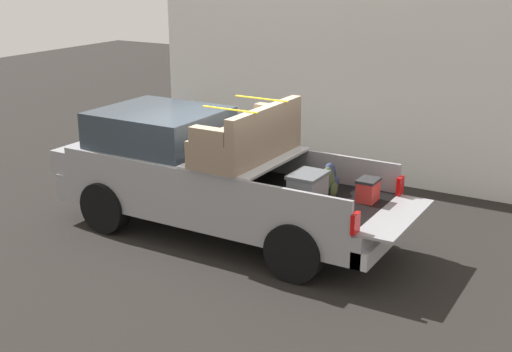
# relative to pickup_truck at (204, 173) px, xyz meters

# --- Properties ---
(ground_plane) EXTENTS (40.00, 40.00, 0.00)m
(ground_plane) POSITION_rel_pickup_truck_xyz_m (-0.38, -0.00, -0.99)
(ground_plane) COLOR black
(pickup_truck) EXTENTS (6.05, 2.06, 2.23)m
(pickup_truck) POSITION_rel_pickup_truck_xyz_m (0.00, 0.00, 0.00)
(pickup_truck) COLOR gray
(pickup_truck) RESTS_ON ground_plane
(building_facade) EXTENTS (8.27, 0.36, 3.94)m
(building_facade) POSITION_rel_pickup_truck_xyz_m (-0.54, -4.04, 0.97)
(building_facade) COLOR white
(building_facade) RESTS_ON ground_plane
(trash_can) EXTENTS (0.60, 0.60, 0.98)m
(trash_can) POSITION_rel_pickup_truck_xyz_m (3.42, -3.21, -0.50)
(trash_can) COLOR #3F4C66
(trash_can) RESTS_ON ground_plane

